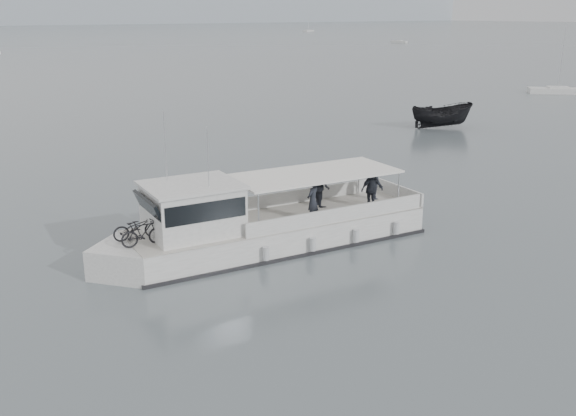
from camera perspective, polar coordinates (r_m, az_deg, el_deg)
ground at (r=27.35m, az=-1.84°, el=-4.02°), size 1400.00×1400.00×0.00m
tour_boat at (r=27.37m, az=-3.22°, el=-1.71°), size 15.15×5.98×6.31m
dark_motorboat at (r=58.74m, az=13.52°, el=8.00°), size 6.04×4.55×2.20m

